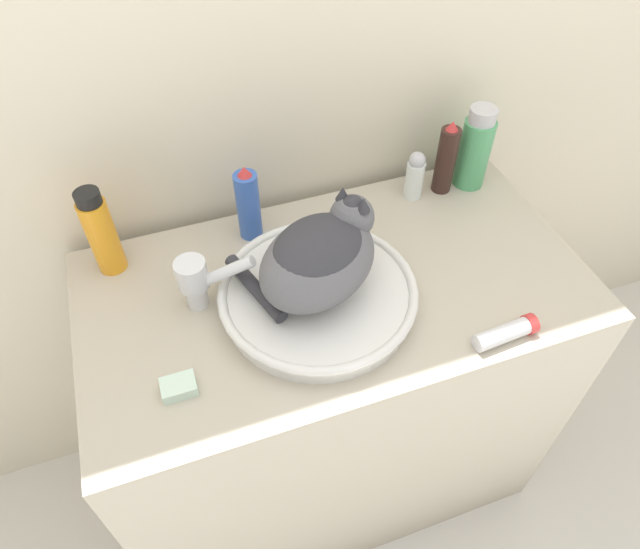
{
  "coord_description": "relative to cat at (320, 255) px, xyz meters",
  "views": [
    {
      "loc": [
        -0.3,
        -0.46,
        1.81
      ],
      "look_at": [
        -0.05,
        0.24,
        1.0
      ],
      "focal_mm": 32.0,
      "sensor_mm": 36.0,
      "label": 1
    }
  ],
  "objects": [
    {
      "name": "cream_tube",
      "position": [
        0.31,
        -0.21,
        -0.12
      ],
      "size": [
        0.14,
        0.05,
        0.04
      ],
      "rotation": [
        0.0,
        0.0,
        0.06
      ],
      "color": "silver",
      "rests_on": "vanity_counter"
    },
    {
      "name": "hairspray_can_black",
      "position": [
        0.41,
        0.25,
        -0.05
      ],
      "size": [
        0.05,
        0.05,
        0.19
      ],
      "color": "#331E19",
      "rests_on": "vanity_counter"
    },
    {
      "name": "shampoo_bottle_tall",
      "position": [
        -0.4,
        0.25,
        -0.04
      ],
      "size": [
        0.06,
        0.06,
        0.21
      ],
      "color": "orange",
      "rests_on": "vanity_counter"
    },
    {
      "name": "mouthwash_bottle",
      "position": [
        0.49,
        0.25,
        -0.04
      ],
      "size": [
        0.08,
        0.08,
        0.21
      ],
      "color": "#4CA366",
      "rests_on": "vanity_counter"
    },
    {
      "name": "cat",
      "position": [
        0.0,
        0.0,
        0.0
      ],
      "size": [
        0.32,
        0.3,
        0.18
      ],
      "rotation": [
        0.0,
        0.0,
        0.53
      ],
      "color": "#56565B",
      "rests_on": "sink_basin"
    },
    {
      "name": "deodorant_stick",
      "position": [
        0.33,
        0.25,
        -0.08
      ],
      "size": [
        0.04,
        0.04,
        0.13
      ],
      "color": "silver",
      "rests_on": "vanity_counter"
    },
    {
      "name": "faucet",
      "position": [
        -0.23,
        0.08,
        -0.06
      ],
      "size": [
        0.16,
        0.09,
        0.14
      ],
      "rotation": [
        0.0,
        0.0,
        -0.35
      ],
      "color": "silver",
      "rests_on": "vanity_counter"
    },
    {
      "name": "spray_bottle_trigger",
      "position": [
        -0.08,
        0.25,
        -0.05
      ],
      "size": [
        0.05,
        0.05,
        0.19
      ],
      "color": "#335BB7",
      "rests_on": "vanity_counter"
    },
    {
      "name": "vanity_counter",
      "position": [
        0.05,
        0.03,
        -0.59
      ],
      "size": [
        1.09,
        0.58,
        0.89
      ],
      "color": "#B2A893",
      "rests_on": "ground_plane"
    },
    {
      "name": "wall_back",
      "position": [
        0.05,
        0.38,
        0.17
      ],
      "size": [
        8.0,
        0.05,
        2.4
      ],
      "color": "beige",
      "rests_on": "ground_plane"
    },
    {
      "name": "sink_basin",
      "position": [
        -0.01,
        -0.01,
        -0.11
      ],
      "size": [
        0.41,
        0.41,
        0.05
      ],
      "color": "silver",
      "rests_on": "vanity_counter"
    },
    {
      "name": "soap_bar",
      "position": [
        -0.31,
        -0.11,
        -0.13
      ],
      "size": [
        0.06,
        0.05,
        0.02
      ],
      "color": "silver",
      "rests_on": "vanity_counter"
    }
  ]
}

